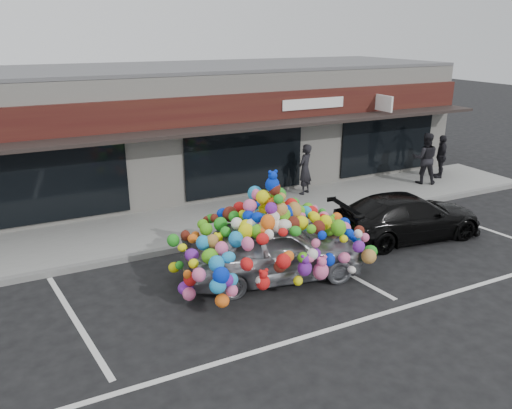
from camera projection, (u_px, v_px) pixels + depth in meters
name	position (u px, v px, depth m)	size (l,w,h in m)	color
ground	(227.00, 291.00, 11.12)	(90.00, 90.00, 0.00)	black
shop_building	(132.00, 130.00, 17.56)	(24.00, 7.20, 4.31)	beige
sidewalk	(173.00, 227.00, 14.48)	(26.00, 3.00, 0.15)	gray
kerb	(190.00, 246.00, 13.21)	(26.00, 0.18, 0.16)	slate
parking_stripe_left	(76.00, 321.00, 9.95)	(0.12, 4.40, 0.01)	silver
parking_stripe_mid	(327.00, 263.00, 12.45)	(0.12, 4.40, 0.01)	silver
parking_stripe_right	(480.00, 227.00, 14.70)	(0.12, 4.40, 0.01)	silver
lane_line	(364.00, 319.00, 10.00)	(14.00, 0.12, 0.01)	silver
toy_car	(273.00, 243.00, 11.44)	(3.03, 4.72, 2.59)	#91959B
black_sedan	(407.00, 216.00, 13.79)	(4.31, 1.75, 1.25)	black
pedestrian_a	(305.00, 169.00, 16.98)	(0.63, 0.41, 1.73)	black
pedestrian_b	(425.00, 158.00, 18.15)	(0.91, 0.71, 1.87)	black
pedestrian_c	(441.00, 156.00, 18.92)	(0.40, 0.96, 1.64)	black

